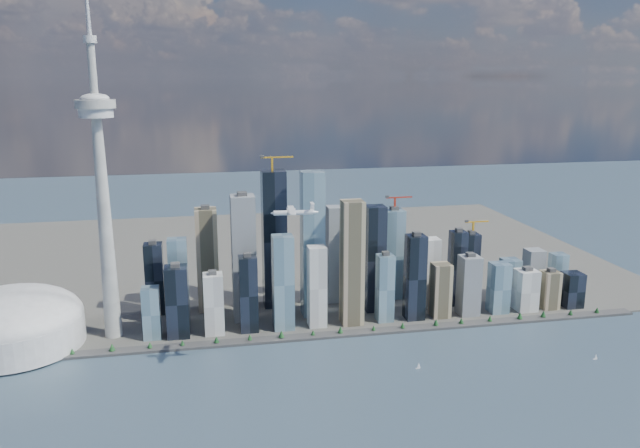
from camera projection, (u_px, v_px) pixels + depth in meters
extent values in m
plane|color=#304155|center=(350.00, 424.00, 723.26)|extent=(4000.00, 4000.00, 0.00)
cube|color=#383838|center=(312.00, 336.00, 961.58)|extent=(1100.00, 22.00, 4.00)
cube|color=#4C4C47|center=(276.00, 256.00, 1391.51)|extent=(1400.00, 900.00, 3.00)
cylinder|color=#3F2D1E|center=(43.00, 356.00, 888.45)|extent=(1.00, 1.00, 2.40)
cone|color=#1A4B23|center=(43.00, 353.00, 887.62)|extent=(7.20, 7.20, 8.00)
cylinder|color=#3F2D1E|center=(106.00, 351.00, 904.54)|extent=(1.00, 1.00, 2.40)
cone|color=#1A4B23|center=(106.00, 348.00, 903.70)|extent=(7.20, 7.20, 8.00)
cylinder|color=#3F2D1E|center=(168.00, 346.00, 920.62)|extent=(1.00, 1.00, 2.40)
cone|color=#1A4B23|center=(168.00, 344.00, 919.79)|extent=(7.20, 7.20, 8.00)
cylinder|color=#3F2D1E|center=(227.00, 341.00, 936.71)|extent=(1.00, 1.00, 2.40)
cone|color=#1A4B23|center=(227.00, 339.00, 935.88)|extent=(7.20, 7.20, 8.00)
cylinder|color=#3F2D1E|center=(284.00, 337.00, 952.80)|extent=(1.00, 1.00, 2.40)
cone|color=#1A4B23|center=(284.00, 334.00, 951.97)|extent=(7.20, 7.20, 8.00)
cylinder|color=#3F2D1E|center=(339.00, 332.00, 968.89)|extent=(1.00, 1.00, 2.40)
cone|color=#1A4B23|center=(339.00, 330.00, 968.06)|extent=(7.20, 7.20, 8.00)
cylinder|color=#3F2D1E|center=(393.00, 328.00, 984.97)|extent=(1.00, 1.00, 2.40)
cone|color=#1A4B23|center=(393.00, 326.00, 984.14)|extent=(7.20, 7.20, 8.00)
cylinder|color=#3F2D1E|center=(444.00, 324.00, 1001.06)|extent=(1.00, 1.00, 2.40)
cone|color=#1A4B23|center=(444.00, 322.00, 1000.23)|extent=(7.20, 7.20, 8.00)
cylinder|color=#3F2D1E|center=(494.00, 320.00, 1017.15)|extent=(1.00, 1.00, 2.40)
cone|color=#1A4B23|center=(495.00, 318.00, 1016.32)|extent=(7.20, 7.20, 8.00)
cylinder|color=#3F2D1E|center=(543.00, 316.00, 1033.24)|extent=(1.00, 1.00, 2.40)
cone|color=#1A4B23|center=(543.00, 314.00, 1032.41)|extent=(7.20, 7.20, 8.00)
cylinder|color=#3F2D1E|center=(590.00, 313.00, 1049.32)|extent=(1.00, 1.00, 2.40)
cone|color=#1A4B23|center=(590.00, 311.00, 1048.49)|extent=(7.20, 7.20, 8.00)
cube|color=black|center=(178.00, 302.00, 949.61)|extent=(34.00, 34.00, 111.10)
cube|color=#6B8EA1|center=(178.00, 282.00, 993.87)|extent=(30.00, 30.00, 141.40)
cube|color=silver|center=(211.00, 304.00, 960.64)|extent=(30.00, 30.00, 95.95)
cube|color=tan|center=(209.00, 260.00, 1051.61)|extent=(36.00, 36.00, 176.75)
cube|color=gray|center=(244.00, 259.00, 1005.79)|extent=(38.00, 38.00, 207.05)
cube|color=black|center=(247.00, 294.00, 967.94)|extent=(28.00, 28.00, 121.20)
cube|color=#6B8EA1|center=(282.00, 283.00, 974.65)|extent=(32.00, 32.00, 151.50)
cube|color=black|center=(273.00, 239.00, 1065.03)|extent=(40.00, 40.00, 237.35)
cube|color=#6B8EA1|center=(311.00, 245.00, 1022.13)|extent=(36.00, 36.00, 242.40)
cube|color=silver|center=(316.00, 287.00, 987.19)|extent=(28.00, 28.00, 131.30)
cube|color=tan|center=(350.00, 263.00, 989.24)|extent=(34.00, 34.00, 202.00)
cube|color=gray|center=(336.00, 254.00, 1093.03)|extent=(30.00, 30.00, 171.70)
cube|color=black|center=(375.00, 259.00, 1049.54)|extent=(32.00, 32.00, 181.80)
cube|color=#6B8EA1|center=(383.00, 288.00, 1009.94)|extent=(26.00, 26.00, 111.10)
cube|color=black|center=(413.00, 277.00, 1015.72)|extent=(30.00, 30.00, 141.40)
cube|color=#6B8EA1|center=(393.00, 254.00, 1113.68)|extent=(34.00, 34.00, 161.60)
cube|color=silver|center=(431.00, 272.00, 1075.09)|extent=(28.00, 28.00, 121.20)
cube|color=tan|center=(441.00, 290.00, 1030.83)|extent=(30.00, 30.00, 90.90)
cube|color=gray|center=(470.00, 285.00, 1038.95)|extent=(32.00, 32.00, 101.00)
cube|color=black|center=(458.00, 268.00, 1083.21)|extent=(26.00, 26.00, 131.30)
cube|color=#6B8EA1|center=(497.00, 288.00, 1049.98)|extent=(30.00, 30.00, 85.85)
cube|color=black|center=(471.00, 263.00, 1147.35)|extent=(28.00, 28.00, 111.10)
cube|color=#6B8EA1|center=(510.00, 280.00, 1108.18)|extent=(30.00, 30.00, 75.75)
cube|color=silver|center=(524.00, 290.00, 1061.01)|extent=(34.00, 34.00, 70.70)
cube|color=tan|center=(548.00, 290.00, 1069.94)|extent=(28.00, 28.00, 65.65)
cube|color=gray|center=(533.00, 274.00, 1114.79)|extent=(30.00, 30.00, 90.90)
cube|color=black|center=(572.00, 290.00, 1078.88)|extent=(32.00, 32.00, 60.60)
cube|color=#6B8EA1|center=(556.00, 275.00, 1124.31)|extent=(26.00, 26.00, 80.80)
cube|color=black|center=(155.00, 279.00, 1041.31)|extent=(30.00, 30.00, 121.20)
cube|color=#6B8EA1|center=(152.00, 313.00, 945.68)|extent=(26.00, 26.00, 80.80)
cube|color=gold|center=(272.00, 164.00, 1035.11)|extent=(3.00, 3.00, 22.00)
cube|color=gold|center=(277.00, 157.00, 1034.10)|extent=(55.00, 2.20, 2.20)
cube|color=#383838|center=(262.00, 156.00, 1029.04)|extent=(6.00, 4.00, 4.00)
cube|color=red|center=(395.00, 204.00, 1092.50)|extent=(3.00, 3.00, 22.00)
cube|color=red|center=(399.00, 197.00, 1091.29)|extent=(48.00, 2.20, 2.20)
cube|color=#383838|center=(387.00, 197.00, 1086.82)|extent=(6.00, 4.00, 4.00)
cube|color=gold|center=(473.00, 228.00, 1132.00)|extent=(3.00, 3.00, 22.00)
cube|color=gold|center=(477.00, 222.00, 1130.71)|extent=(45.00, 2.20, 2.20)
cube|color=#383838|center=(467.00, 221.00, 1126.49)|extent=(6.00, 4.00, 4.00)
cone|color=gray|center=(105.00, 229.00, 923.74)|extent=(26.00, 26.00, 340.00)
cylinder|color=#BDBDBD|center=(96.00, 113.00, 884.50)|extent=(48.00, 48.00, 14.00)
cylinder|color=gray|center=(95.00, 104.00, 881.73)|extent=(56.00, 56.00, 12.00)
ellipsoid|color=#BDBDBD|center=(95.00, 98.00, 879.89)|extent=(40.00, 40.00, 14.00)
cylinder|color=gray|center=(92.00, 69.00, 870.66)|extent=(11.00, 11.00, 80.00)
cylinder|color=#BDBDBD|center=(90.00, 39.00, 861.43)|extent=(18.00, 18.00, 10.00)
cylinder|color=#BDBDBD|center=(14.00, 332.00, 922.35)|extent=(200.00, 200.00, 44.00)
ellipsoid|color=#BDBDBD|center=(12.00, 318.00, 917.28)|extent=(200.00, 200.00, 84.00)
cylinder|color=white|center=(293.00, 213.00, 767.96)|extent=(49.06, 9.68, 6.00)
cone|color=white|center=(273.00, 213.00, 765.11)|extent=(7.00, 6.48, 6.00)
cone|color=white|center=(315.00, 212.00, 770.92)|extent=(9.80, 6.69, 6.00)
cube|color=white|center=(292.00, 210.00, 767.02)|extent=(11.46, 52.92, 0.94)
cylinder|color=white|center=(292.00, 213.00, 757.40)|extent=(10.54, 4.15, 3.38)
cylinder|color=white|center=(291.00, 210.00, 777.33)|extent=(10.54, 4.15, 3.38)
cylinder|color=#3F3F3F|center=(288.00, 213.00, 756.76)|extent=(0.85, 7.50, 7.50)
cylinder|color=#3F3F3F|center=(287.00, 210.00, 776.70)|extent=(0.85, 7.50, 7.50)
cube|color=white|center=(312.00, 207.00, 769.22)|extent=(5.29, 1.15, 10.31)
cube|color=white|center=(312.00, 203.00, 768.01)|extent=(5.39, 17.14, 0.66)
cube|color=white|center=(418.00, 368.00, 860.28)|extent=(6.13, 2.32, 0.80)
cylinder|color=#999999|center=(418.00, 365.00, 859.22)|extent=(0.24, 0.24, 8.99)
cube|color=white|center=(595.00, 359.00, 888.25)|extent=(5.60, 1.99, 0.73)
cylinder|color=#999999|center=(595.00, 356.00, 887.27)|extent=(0.22, 0.22, 8.26)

